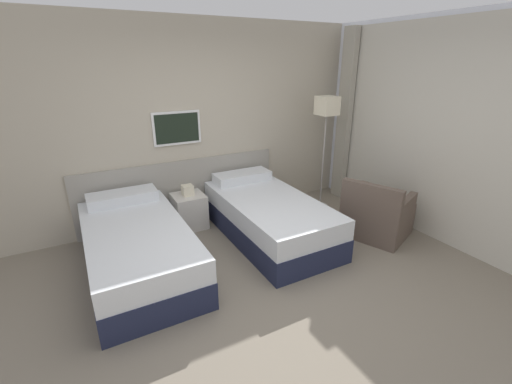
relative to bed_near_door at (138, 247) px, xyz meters
name	(u,v)px	position (x,y,z in m)	size (l,w,h in m)	color
ground_plane	(278,295)	(1.11, -1.11, -0.28)	(16.00, 16.00, 0.00)	slate
wall_headboard	(195,128)	(1.09, 1.06, 1.02)	(10.00, 0.10, 2.70)	#B7AD99
wall_window	(463,138)	(3.55, -1.18, 1.06)	(0.21, 4.64, 2.70)	white
bed_near_door	(138,247)	(0.00, 0.00, 0.00)	(1.02, 2.01, 0.66)	#1E233D
bed_near_window	(268,216)	(1.65, 0.00, 0.00)	(1.02, 2.01, 0.66)	#1E233D
nightstand	(189,210)	(0.82, 0.74, -0.03)	(0.42, 0.41, 0.61)	beige
floor_lamp	(327,113)	(2.87, 0.45, 1.18)	(0.27, 0.27, 1.70)	#9E9993
armchair	(376,216)	(2.90, -0.66, -0.01)	(0.93, 0.96, 0.78)	brown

